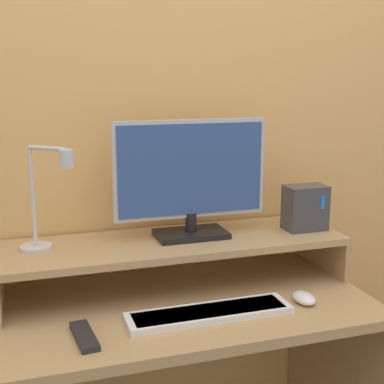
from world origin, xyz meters
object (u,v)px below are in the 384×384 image
(desk_lamp, at_px, (46,203))
(mouse, at_px, (304,298))
(router_dock, at_px, (305,208))
(remote_control, at_px, (84,336))
(monitor, at_px, (191,177))
(keyboard, at_px, (209,313))

(desk_lamp, bearing_deg, mouse, -19.82)
(router_dock, height_order, remote_control, router_dock)
(monitor, xyz_separation_m, desk_lamp, (-0.44, -0.01, -0.05))
(keyboard, bearing_deg, monitor, 83.48)
(keyboard, bearing_deg, remote_control, -175.43)
(monitor, height_order, remote_control, monitor)
(keyboard, distance_m, remote_control, 0.35)
(mouse, distance_m, remote_control, 0.64)
(mouse, bearing_deg, desk_lamp, 160.18)
(router_dock, bearing_deg, keyboard, -151.13)
(monitor, distance_m, desk_lamp, 0.44)
(keyboard, xyz_separation_m, remote_control, (-0.35, -0.03, -0.00))
(monitor, xyz_separation_m, keyboard, (-0.03, -0.27, -0.33))
(keyboard, relative_size, remote_control, 2.87)
(desk_lamp, distance_m, remote_control, 0.41)
(router_dock, xyz_separation_m, mouse, (-0.12, -0.23, -0.21))
(mouse, bearing_deg, monitor, 134.63)
(router_dock, height_order, mouse, router_dock)
(monitor, bearing_deg, mouse, -45.37)
(mouse, xyz_separation_m, remote_control, (-0.64, -0.03, -0.01))
(router_dock, relative_size, keyboard, 0.32)
(router_dock, distance_m, mouse, 0.33)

